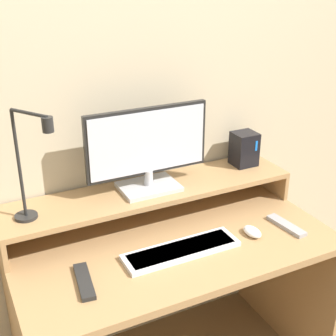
# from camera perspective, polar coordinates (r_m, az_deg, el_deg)

# --- Properties ---
(wall_back) EXTENTS (6.00, 0.05, 2.50)m
(wall_back) POSITION_cam_1_polar(r_m,az_deg,el_deg) (1.93, -4.41, 10.31)
(wall_back) COLOR beige
(wall_back) RESTS_ON ground_plane
(desk) EXTENTS (1.23, 0.67, 0.71)m
(desk) POSITION_cam_1_polar(r_m,az_deg,el_deg) (1.95, 0.52, -13.76)
(desk) COLOR #A87F51
(desk) RESTS_ON ground_plane
(monitor_shelf) EXTENTS (1.23, 0.27, 0.13)m
(monitor_shelf) POSITION_cam_1_polar(r_m,az_deg,el_deg) (1.94, -2.12, -3.05)
(monitor_shelf) COLOR #A87F51
(monitor_shelf) RESTS_ON desk
(monitor) EXTENTS (0.51, 0.18, 0.34)m
(monitor) POSITION_cam_1_polar(r_m,az_deg,el_deg) (1.86, -2.48, 2.33)
(monitor) COLOR #BCBCC1
(monitor) RESTS_ON monitor_shelf
(desk_lamp) EXTENTS (0.15, 0.19, 0.42)m
(desk_lamp) POSITION_cam_1_polar(r_m,az_deg,el_deg) (1.66, -16.41, -0.06)
(desk_lamp) COLOR black
(desk_lamp) RESTS_ON monitor_shelf
(router_dock) EXTENTS (0.10, 0.10, 0.15)m
(router_dock) POSITION_cam_1_polar(r_m,az_deg,el_deg) (2.15, 9.26, 2.33)
(router_dock) COLOR black
(router_dock) RESTS_ON monitor_shelf
(keyboard) EXTENTS (0.45, 0.13, 0.02)m
(keyboard) POSITION_cam_1_polar(r_m,az_deg,el_deg) (1.76, 1.64, -9.97)
(keyboard) COLOR silver
(keyboard) RESTS_ON desk
(mouse) EXTENTS (0.06, 0.09, 0.03)m
(mouse) POSITION_cam_1_polar(r_m,az_deg,el_deg) (1.89, 10.24, -7.64)
(mouse) COLOR white
(mouse) RESTS_ON desk
(remote_control) EXTENTS (0.07, 0.20, 0.02)m
(remote_control) POSITION_cam_1_polar(r_m,az_deg,el_deg) (1.64, -10.17, -13.44)
(remote_control) COLOR black
(remote_control) RESTS_ON desk
(remote_secondary) EXTENTS (0.06, 0.19, 0.02)m
(remote_secondary) POSITION_cam_1_polar(r_m,az_deg,el_deg) (1.97, 14.22, -6.81)
(remote_secondary) COLOR #99999E
(remote_secondary) RESTS_ON desk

